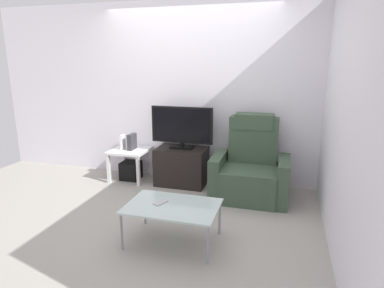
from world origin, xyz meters
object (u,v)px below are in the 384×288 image
at_px(subwoofer_box, 131,170).
at_px(recliner_armchair, 251,169).
at_px(tv_stand, 182,166).
at_px(book_upright, 123,142).
at_px(cell_phone, 161,202).
at_px(side_table, 130,154).
at_px(television, 182,127).
at_px(coffee_table, 172,208).
at_px(game_console, 132,142).

bearing_deg(subwoofer_box, recliner_armchair, -5.15).
bearing_deg(tv_stand, book_upright, -177.31).
height_order(tv_stand, cell_phone, tv_stand).
distance_m(recliner_armchair, side_table, 1.83).
distance_m(tv_stand, cell_phone, 1.57).
height_order(television, cell_phone, television).
xyz_separation_m(tv_stand, book_upright, (-0.91, -0.04, 0.31)).
bearing_deg(tv_stand, subwoofer_box, -178.39).
relative_size(television, cell_phone, 5.97).
distance_m(television, cell_phone, 1.64).
bearing_deg(book_upright, coffee_table, -49.06).
distance_m(game_console, cell_phone, 1.86).
relative_size(side_table, book_upright, 2.44).
xyz_separation_m(recliner_armchair, side_table, (-1.83, 0.16, 0.02)).
bearing_deg(side_table, game_console, 15.95).
height_order(tv_stand, game_console, game_console).
height_order(tv_stand, coffee_table, tv_stand).
bearing_deg(game_console, subwoofer_box, -164.05).
xyz_separation_m(tv_stand, television, (-0.00, 0.02, 0.58)).
height_order(game_console, cell_phone, game_console).
bearing_deg(game_console, television, 2.36).
bearing_deg(side_table, recliner_armchair, -5.15).
relative_size(recliner_armchair, book_upright, 4.87).
xyz_separation_m(side_table, cell_phone, (1.08, -1.51, 0.00)).
height_order(television, side_table, television).
relative_size(side_table, coffee_table, 0.60).
height_order(tv_stand, book_upright, book_upright).
height_order(tv_stand, subwoofer_box, tv_stand).
distance_m(subwoofer_box, book_upright, 0.46).
relative_size(television, coffee_table, 0.99).
distance_m(tv_stand, side_table, 0.82).
relative_size(tv_stand, recliner_armchair, 0.66).
bearing_deg(tv_stand, recliner_armchair, -10.46).
relative_size(tv_stand, cell_phone, 4.77).
distance_m(tv_stand, book_upright, 0.96).
bearing_deg(subwoofer_box, game_console, 15.95).
xyz_separation_m(tv_stand, side_table, (-0.81, -0.02, 0.12)).
distance_m(tv_stand, television, 0.58).
bearing_deg(tv_stand, cell_phone, -79.94).
relative_size(television, subwoofer_box, 3.29).
bearing_deg(television, side_table, -177.04).
height_order(book_upright, cell_phone, book_upright).
bearing_deg(television, subwoofer_box, -177.04).
xyz_separation_m(tv_stand, coffee_table, (0.40, -1.56, 0.09)).
relative_size(tv_stand, game_console, 3.01).
height_order(television, game_console, television).
bearing_deg(tv_stand, side_table, -178.39).
bearing_deg(cell_phone, side_table, 149.85).
height_order(recliner_armchair, side_table, recliner_armchair).
bearing_deg(cell_phone, coffee_table, 14.50).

